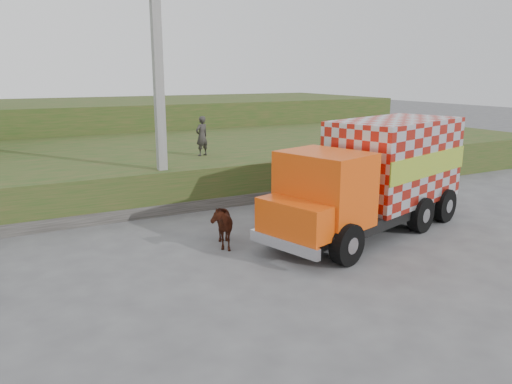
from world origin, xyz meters
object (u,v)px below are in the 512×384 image
cargo_truck (376,175)px  pedestrian (202,136)px  utility_pole (159,94)px  cow (220,224)px

cargo_truck → pedestrian: 7.83m
utility_pole → cargo_truck: utility_pole is taller
cargo_truck → pedestrian: (-2.74, 7.31, 0.56)m
cow → pedestrian: pedestrian is taller
pedestrian → cargo_truck: bearing=90.9°
utility_pole → cow: 5.48m
pedestrian → cow: bearing=52.1°
cargo_truck → utility_pole: bearing=118.3°
cargo_truck → pedestrian: size_ratio=4.95×
utility_pole → cow: (0.26, -4.27, -3.42)m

